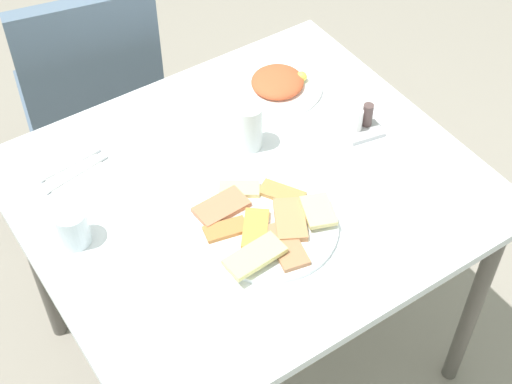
{
  "coord_description": "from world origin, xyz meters",
  "views": [
    {
      "loc": [
        -0.66,
        -1.03,
        2.04
      ],
      "look_at": [
        -0.01,
        -0.05,
        0.77
      ],
      "focal_mm": 53.66,
      "sensor_mm": 36.0,
      "label": 1
    }
  ],
  "objects_px": {
    "salad_plate_greens": "(278,84)",
    "fork": "(76,173)",
    "soda_can": "(249,127)",
    "pide_platter": "(267,224)",
    "paper_napkin": "(73,170)",
    "condiment_caddy": "(362,124)",
    "dining_table": "(249,208)",
    "spoon": "(69,164)",
    "dining_chair": "(92,94)",
    "drinking_glass": "(72,227)"
  },
  "relations": [
    {
      "from": "dining_table",
      "to": "spoon",
      "type": "height_order",
      "value": "spoon"
    },
    {
      "from": "pide_platter",
      "to": "condiment_caddy",
      "type": "xyz_separation_m",
      "value": [
        0.38,
        0.13,
        0.01
      ]
    },
    {
      "from": "condiment_caddy",
      "to": "paper_napkin",
      "type": "bearing_deg",
      "value": 157.57
    },
    {
      "from": "fork",
      "to": "dining_table",
      "type": "bearing_deg",
      "value": -48.69
    },
    {
      "from": "paper_napkin",
      "to": "spoon",
      "type": "height_order",
      "value": "spoon"
    },
    {
      "from": "salad_plate_greens",
      "to": "condiment_caddy",
      "type": "height_order",
      "value": "condiment_caddy"
    },
    {
      "from": "pide_platter",
      "to": "spoon",
      "type": "height_order",
      "value": "pide_platter"
    },
    {
      "from": "paper_napkin",
      "to": "pide_platter",
      "type": "bearing_deg",
      "value": -54.97
    },
    {
      "from": "spoon",
      "to": "condiment_caddy",
      "type": "relative_size",
      "value": 1.56
    },
    {
      "from": "dining_table",
      "to": "condiment_caddy",
      "type": "distance_m",
      "value": 0.35
    },
    {
      "from": "paper_napkin",
      "to": "dining_table",
      "type": "bearing_deg",
      "value": -39.98
    },
    {
      "from": "condiment_caddy",
      "to": "pide_platter",
      "type": "bearing_deg",
      "value": -160.72
    },
    {
      "from": "salad_plate_greens",
      "to": "condiment_caddy",
      "type": "distance_m",
      "value": 0.26
    },
    {
      "from": "condiment_caddy",
      "to": "fork",
      "type": "bearing_deg",
      "value": 158.92
    },
    {
      "from": "fork",
      "to": "condiment_caddy",
      "type": "relative_size",
      "value": 1.67
    },
    {
      "from": "salad_plate_greens",
      "to": "paper_napkin",
      "type": "height_order",
      "value": "salad_plate_greens"
    },
    {
      "from": "drinking_glass",
      "to": "condiment_caddy",
      "type": "bearing_deg",
      "value": -5.45
    },
    {
      "from": "salad_plate_greens",
      "to": "soda_can",
      "type": "relative_size",
      "value": 1.95
    },
    {
      "from": "drinking_glass",
      "to": "dining_table",
      "type": "bearing_deg",
      "value": -9.7
    },
    {
      "from": "paper_napkin",
      "to": "dining_chair",
      "type": "bearing_deg",
      "value": 63.49
    },
    {
      "from": "pide_platter",
      "to": "drinking_glass",
      "type": "distance_m",
      "value": 0.42
    },
    {
      "from": "salad_plate_greens",
      "to": "fork",
      "type": "xyz_separation_m",
      "value": [
        -0.58,
        0.0,
        -0.01
      ]
    },
    {
      "from": "pide_platter",
      "to": "paper_napkin",
      "type": "xyz_separation_m",
      "value": [
        -0.28,
        0.4,
        -0.01
      ]
    },
    {
      "from": "salad_plate_greens",
      "to": "paper_napkin",
      "type": "distance_m",
      "value": 0.58
    },
    {
      "from": "dining_chair",
      "to": "paper_napkin",
      "type": "height_order",
      "value": "dining_chair"
    },
    {
      "from": "dining_chair",
      "to": "pide_platter",
      "type": "distance_m",
      "value": 0.93
    },
    {
      "from": "paper_napkin",
      "to": "soda_can",
      "type": "bearing_deg",
      "value": -22.04
    },
    {
      "from": "dining_table",
      "to": "salad_plate_greens",
      "type": "relative_size",
      "value": 4.3
    },
    {
      "from": "soda_can",
      "to": "dining_table",
      "type": "bearing_deg",
      "value": -123.59
    },
    {
      "from": "pide_platter",
      "to": "soda_can",
      "type": "distance_m",
      "value": 0.27
    },
    {
      "from": "paper_napkin",
      "to": "condiment_caddy",
      "type": "xyz_separation_m",
      "value": [
        0.66,
        -0.27,
        0.02
      ]
    },
    {
      "from": "dining_chair",
      "to": "condiment_caddy",
      "type": "bearing_deg",
      "value": -61.66
    },
    {
      "from": "drinking_glass",
      "to": "fork",
      "type": "distance_m",
      "value": 0.2
    },
    {
      "from": "pide_platter",
      "to": "spoon",
      "type": "distance_m",
      "value": 0.51
    },
    {
      "from": "pide_platter",
      "to": "dining_chair",
      "type": "bearing_deg",
      "value": 92.35
    },
    {
      "from": "pide_platter",
      "to": "paper_napkin",
      "type": "distance_m",
      "value": 0.49
    },
    {
      "from": "dining_chair",
      "to": "drinking_glass",
      "type": "relative_size",
      "value": 10.42
    },
    {
      "from": "salad_plate_greens",
      "to": "soda_can",
      "type": "height_order",
      "value": "soda_can"
    },
    {
      "from": "fork",
      "to": "paper_napkin",
      "type": "bearing_deg",
      "value": 79.36
    },
    {
      "from": "paper_napkin",
      "to": "fork",
      "type": "xyz_separation_m",
      "value": [
        0.0,
        -0.02,
        0.0
      ]
    },
    {
      "from": "pide_platter",
      "to": "spoon",
      "type": "xyz_separation_m",
      "value": [
        -0.28,
        0.42,
        -0.01
      ]
    },
    {
      "from": "fork",
      "to": "condiment_caddy",
      "type": "xyz_separation_m",
      "value": [
        0.66,
        -0.25,
        0.02
      ]
    },
    {
      "from": "soda_can",
      "to": "paper_napkin",
      "type": "bearing_deg",
      "value": 157.96
    },
    {
      "from": "salad_plate_greens",
      "to": "dining_chair",
      "type": "bearing_deg",
      "value": 122.84
    },
    {
      "from": "pide_platter",
      "to": "drinking_glass",
      "type": "bearing_deg",
      "value": 151.16
    },
    {
      "from": "paper_napkin",
      "to": "condiment_caddy",
      "type": "bearing_deg",
      "value": -22.43
    },
    {
      "from": "drinking_glass",
      "to": "condiment_caddy",
      "type": "height_order",
      "value": "drinking_glass"
    },
    {
      "from": "fork",
      "to": "spoon",
      "type": "height_order",
      "value": "same"
    },
    {
      "from": "pide_platter",
      "to": "drinking_glass",
      "type": "relative_size",
      "value": 3.64
    },
    {
      "from": "pide_platter",
      "to": "soda_can",
      "type": "height_order",
      "value": "soda_can"
    }
  ]
}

